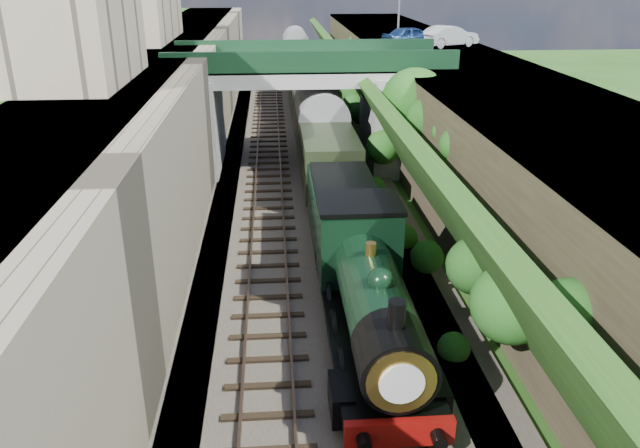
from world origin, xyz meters
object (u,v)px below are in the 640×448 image
(road_bridge, at_px, (316,100))
(car_blue, at_px, (412,37))
(car_silver, at_px, (449,36))
(tree, at_px, (416,105))
(locomotive, at_px, (370,298))
(tender, at_px, (344,218))

(road_bridge, height_order, car_blue, car_blue)
(car_blue, height_order, car_silver, car_silver)
(road_bridge, xyz_separation_m, tree, (4.97, -4.43, 0.57))
(car_blue, xyz_separation_m, locomotive, (-6.77, -26.86, -5.07))
(locomotive, xyz_separation_m, tender, (-0.00, 7.36, -0.27))
(tender, bearing_deg, car_silver, 64.53)
(road_bridge, distance_m, car_silver, 12.36)
(road_bridge, height_order, tender, road_bridge)
(tree, xyz_separation_m, tender, (-4.71, -8.27, -3.03))
(car_blue, bearing_deg, tender, 138.57)
(road_bridge, distance_m, car_blue, 10.19)
(car_silver, bearing_deg, locomotive, 134.07)
(road_bridge, bearing_deg, car_silver, 36.23)
(car_blue, distance_m, locomotive, 28.16)
(car_blue, relative_size, car_silver, 0.96)
(tree, relative_size, car_blue, 1.58)
(tender, bearing_deg, locomotive, -90.00)
(tree, distance_m, car_silver, 12.68)
(road_bridge, xyz_separation_m, car_silver, (9.69, 7.10, 2.89))
(tree, distance_m, car_blue, 11.64)
(car_blue, bearing_deg, tree, 147.33)
(road_bridge, bearing_deg, locomotive, -89.27)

